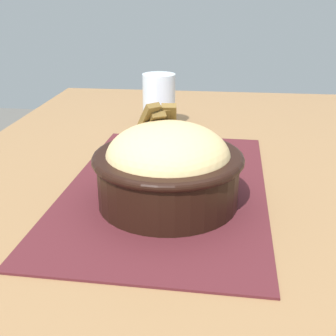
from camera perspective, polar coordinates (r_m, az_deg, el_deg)
table at (r=0.68m, az=2.11°, el=-8.10°), size 1.33×0.80×0.70m
placemat at (r=0.65m, az=-0.17°, el=-2.36°), size 0.48×0.30×0.00m
bowl at (r=0.58m, az=-0.01°, el=0.20°), size 0.23×0.23×0.13m
fork at (r=0.72m, az=0.45°, el=0.46°), size 0.04×0.13×0.00m
drinking_glass at (r=0.92m, az=-1.17°, el=8.19°), size 0.07×0.07×0.11m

